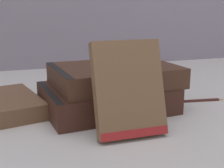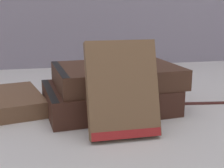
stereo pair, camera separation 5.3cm
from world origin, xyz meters
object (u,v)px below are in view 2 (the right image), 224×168
pocket_watch (127,64)px  fountain_pen (198,102)px  book_flat_top (114,75)px  reading_glasses (86,89)px  book_leaning_front (122,93)px  book_flat_bottom (105,98)px

pocket_watch → fountain_pen: (0.14, -0.01, -0.08)m
book_flat_top → reading_glasses: (-0.03, 0.15, -0.06)m
fountain_pen → reading_glasses: bearing=149.9°
book_leaning_front → fountain_pen: bearing=31.7°
fountain_pen → pocket_watch: bearing=-176.4°
book_flat_top → fountain_pen: size_ratio=1.58×
book_flat_bottom → reading_glasses: size_ratio=2.14×
reading_glasses → book_flat_bottom: bearing=-86.6°
book_leaning_front → reading_glasses: book_leaning_front is taller
pocket_watch → reading_glasses: size_ratio=0.55×
book_flat_top → reading_glasses: bearing=98.3°
pocket_watch → fountain_pen: 0.16m
book_flat_top → pocket_watch: bearing=-4.4°
reading_glasses → fountain_pen: 0.26m
book_flat_top → pocket_watch: pocket_watch is taller
book_flat_bottom → book_leaning_front: size_ratio=1.71×
book_flat_top → reading_glasses: 0.16m
pocket_watch → book_flat_bottom: bearing=-176.6°
reading_glasses → fountain_pen: size_ratio=0.76×
book_flat_bottom → pocket_watch: size_ratio=3.88×
book_flat_bottom → book_flat_top: 0.04m
book_flat_bottom → book_leaning_front: (0.00, -0.12, 0.04)m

